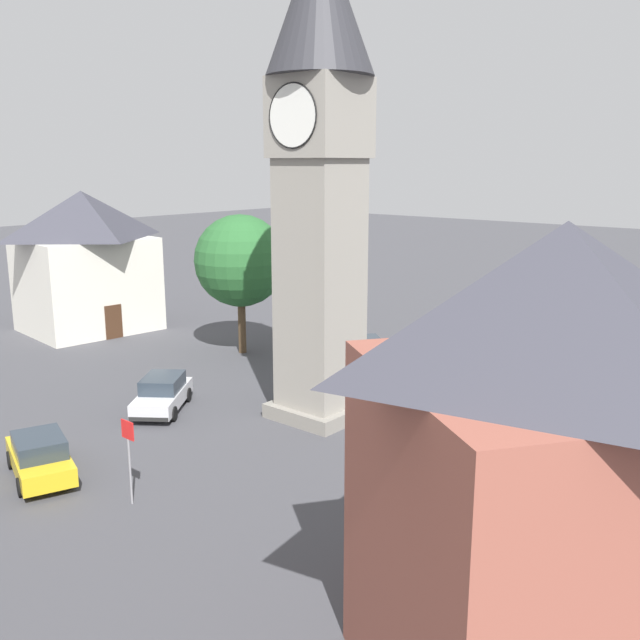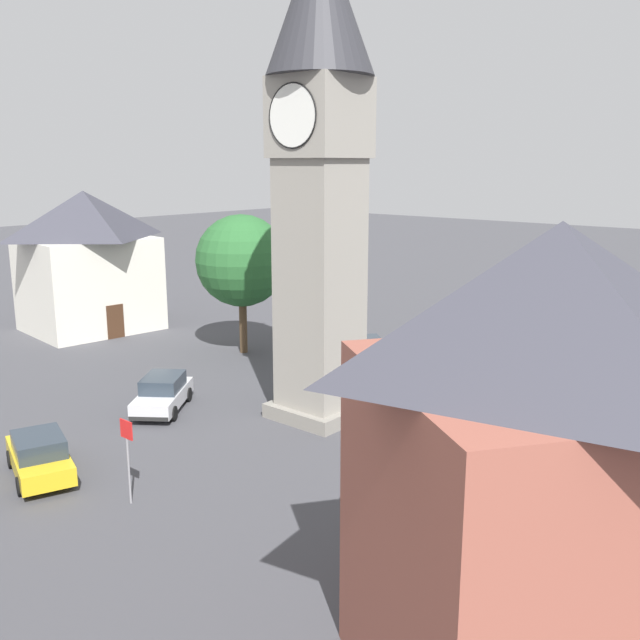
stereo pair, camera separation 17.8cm
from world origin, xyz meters
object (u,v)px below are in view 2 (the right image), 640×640
object	(u,v)px
car_white_side	(163,393)
pedestrian	(528,419)
car_silver_kerb	(39,455)
road_sign	(127,447)
car_red_corner	(574,369)
building_corner_back	(543,478)
clock_tower	(320,140)
tree	(242,261)
car_blue_kerb	(363,351)
building_terrace_right	(88,260)

from	to	relation	value
car_white_side	pedestrian	world-z (taller)	pedestrian
car_silver_kerb	road_sign	xyz separation A→B (m)	(4.05, 0.86, 1.14)
car_silver_kerb	car_red_corner	world-z (taller)	same
car_red_corner	building_corner_back	distance (m)	22.80
clock_tower	car_red_corner	distance (m)	17.00
car_silver_kerb	tree	xyz separation A→B (m)	(-6.48, 15.77, 4.51)
car_silver_kerb	building_corner_back	world-z (taller)	building_corner_back
car_red_corner	tree	xyz separation A→B (m)	(-16.58, -6.45, 4.51)
clock_tower	car_blue_kerb	xyz separation A→B (m)	(-3.21, 7.30, -10.74)
building_corner_back	pedestrian	bearing A→B (deg)	114.38
car_blue_kerb	road_sign	world-z (taller)	road_sign
road_sign	building_terrace_right	bearing A→B (deg)	150.79
car_red_corner	clock_tower	bearing A→B (deg)	-120.00
car_silver_kerb	car_white_side	size ratio (longest dim) A/B	1.03
clock_tower	building_corner_back	world-z (taller)	clock_tower
building_terrace_right	car_white_side	bearing A→B (deg)	-21.91
pedestrian	tree	xyz separation A→B (m)	(-18.07, 2.15, 4.26)
car_blue_kerb	tree	size ratio (longest dim) A/B	0.54
clock_tower	car_red_corner	bearing A→B (deg)	60.00
pedestrian	building_corner_back	distance (m)	14.41
car_silver_kerb	pedestrian	bearing A→B (deg)	49.60
clock_tower	tree	bearing A→B (deg)	153.57
pedestrian	tree	distance (m)	18.69
car_blue_kerb	building_corner_back	distance (m)	24.49
car_silver_kerb	building_corner_back	bearing A→B (deg)	3.27
building_corner_back	road_sign	size ratio (longest dim) A/B	3.45
building_terrace_right	building_corner_back	bearing A→B (deg)	-19.11
building_terrace_right	road_sign	bearing A→B (deg)	-29.21
car_white_side	building_terrace_right	distance (m)	17.65
car_red_corner	building_corner_back	bearing A→B (deg)	-71.21
car_silver_kerb	tree	world-z (taller)	tree
building_terrace_right	car_red_corner	bearing A→B (deg)	17.52
road_sign	car_red_corner	bearing A→B (deg)	74.21
car_red_corner	pedestrian	xyz separation A→B (m)	(1.50, -8.59, 0.25)
clock_tower	car_red_corner	xyz separation A→B (m)	(6.59, 11.41, -10.74)
car_silver_kerb	car_white_side	world-z (taller)	same
building_terrace_right	clock_tower	bearing A→B (deg)	-6.54
pedestrian	building_terrace_right	distance (m)	29.98
clock_tower	road_sign	size ratio (longest dim) A/B	7.04
car_silver_kerb	pedestrian	size ratio (longest dim) A/B	2.63
tree	road_sign	size ratio (longest dim) A/B	2.81
road_sign	car_silver_kerb	bearing A→B (deg)	-168.05
car_red_corner	building_corner_back	world-z (taller)	building_corner_back
car_blue_kerb	clock_tower	bearing A→B (deg)	-66.26
car_blue_kerb	car_red_corner	bearing A→B (deg)	22.77
car_white_side	road_sign	size ratio (longest dim) A/B	1.54
car_red_corner	road_sign	bearing A→B (deg)	-105.79
car_white_side	clock_tower	bearing A→B (deg)	34.76
car_white_side	road_sign	world-z (taller)	road_sign
car_red_corner	building_terrace_right	distance (m)	29.89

